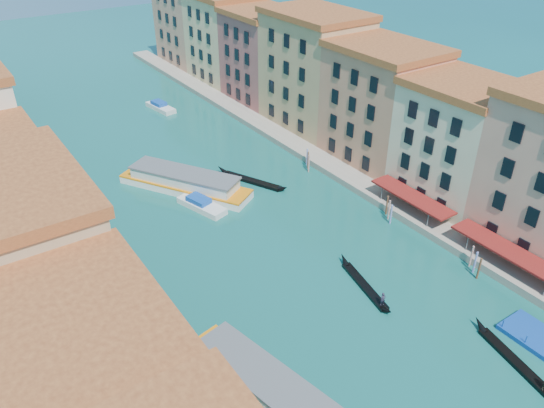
{
  "coord_description": "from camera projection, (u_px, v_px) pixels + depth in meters",
  "views": [
    {
      "loc": [
        -28.06,
        -1.41,
        39.26
      ],
      "look_at": [
        1.52,
        42.26,
        7.22
      ],
      "focal_mm": 35.0,
      "sensor_mm": 36.0,
      "label": 1
    }
  ],
  "objects": [
    {
      "name": "gondola_right",
      "position": [
        517.0,
        361.0,
        50.21
      ],
      "size": [
        3.23,
        11.5,
        2.31
      ],
      "rotation": [
        0.0,
        0.0,
        -0.21
      ],
      "color": "black",
      "rests_on": "ground"
    },
    {
      "name": "vaporetto_near",
      "position": [
        268.0,
        390.0,
        46.37
      ],
      "size": [
        8.18,
        19.42,
        2.82
      ],
      "rotation": [
        0.0,
        0.0,
        0.21
      ],
      "color": "white",
      "rests_on": "ground"
    },
    {
      "name": "gondola_far",
      "position": [
        251.0,
        180.0,
        80.98
      ],
      "size": [
        6.43,
        12.22,
        1.85
      ],
      "rotation": [
        0.0,
        0.0,
        0.44
      ],
      "color": "black",
      "rests_on": "ground"
    },
    {
      "name": "gondola_fore",
      "position": [
        365.0,
        285.0,
        59.82
      ],
      "size": [
        3.13,
        11.23,
        2.26
      ],
      "rotation": [
        0.0,
        0.0,
        -0.2
      ],
      "color": "black",
      "rests_on": "ground"
    },
    {
      "name": "right_bank_palazzos",
      "position": [
        336.0,
        85.0,
        90.15
      ],
      "size": [
        12.8,
        128.4,
        21.0
      ],
      "color": "#A8463A",
      "rests_on": "ground"
    },
    {
      "name": "motorboat_far",
      "position": [
        160.0,
        107.0,
        106.84
      ],
      "size": [
        3.56,
        7.93,
        1.58
      ],
      "rotation": [
        0.0,
        0.0,
        0.16
      ],
      "color": "silver",
      "rests_on": "ground"
    },
    {
      "name": "vaporetto_far",
      "position": [
        185.0,
        182.0,
        78.35
      ],
      "size": [
        14.65,
        19.9,
        3.05
      ],
      "rotation": [
        0.0,
        0.0,
        0.55
      ],
      "color": "white",
      "rests_on": "ground"
    },
    {
      "name": "mooring_poles_right",
      "position": [
        456.0,
        251.0,
        63.69
      ],
      "size": [
        1.44,
        54.24,
        3.2
      ],
      "color": "#53301C",
      "rests_on": "ground"
    },
    {
      "name": "quay",
      "position": [
        296.0,
        146.0,
        91.11
      ],
      "size": [
        4.0,
        140.0,
        1.0
      ],
      "primitive_type": "cube",
      "color": "gray",
      "rests_on": "ground"
    },
    {
      "name": "blue_dock",
      "position": [
        536.0,
        336.0,
        53.18
      ],
      "size": [
        4.21,
        6.29,
        0.52
      ],
      "rotation": [
        0.0,
        0.0,
        0.0
      ],
      "color": "#10409A",
      "rests_on": "ground"
    },
    {
      "name": "restaurant_awnings",
      "position": [
        517.0,
        256.0,
        60.2
      ],
      "size": [
        3.2,
        44.55,
        3.12
      ],
      "color": "maroon",
      "rests_on": "ground"
    },
    {
      "name": "motorboat_mid",
      "position": [
        201.0,
        204.0,
        74.33
      ],
      "size": [
        4.55,
        8.13,
        1.61
      ],
      "rotation": [
        0.0,
        0.0,
        0.29
      ],
      "color": "silver",
      "rests_on": "ground"
    }
  ]
}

